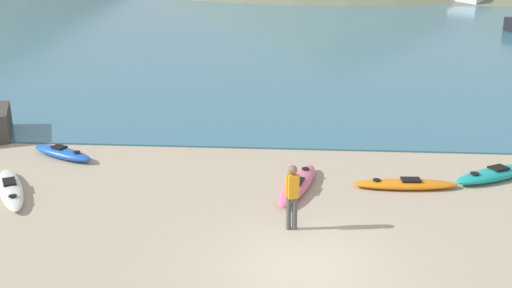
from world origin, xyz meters
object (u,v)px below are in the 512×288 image
(kayak_on_sand_2, at_px, (405,184))
(person_near_foreground, at_px, (292,193))
(kayak_on_sand_0, at_px, (298,184))
(kayak_on_sand_1, at_px, (494,174))
(kayak_on_sand_3, at_px, (10,189))
(kayak_on_sand_4, at_px, (62,153))

(kayak_on_sand_2, bearing_deg, person_near_foreground, -139.02)
(kayak_on_sand_0, distance_m, kayak_on_sand_2, 3.18)
(kayak_on_sand_1, height_order, person_near_foreground, person_near_foreground)
(kayak_on_sand_3, height_order, person_near_foreground, person_near_foreground)
(kayak_on_sand_1, distance_m, kayak_on_sand_3, 14.40)
(kayak_on_sand_1, bearing_deg, person_near_foreground, -148.40)
(kayak_on_sand_1, xyz_separation_m, kayak_on_sand_2, (-2.82, -0.90, -0.04))
(kayak_on_sand_4, bearing_deg, kayak_on_sand_1, -3.89)
(kayak_on_sand_3, bearing_deg, person_near_foreground, -11.83)
(kayak_on_sand_0, relative_size, kayak_on_sand_2, 1.08)
(kayak_on_sand_0, xyz_separation_m, kayak_on_sand_1, (5.99, 1.23, 0.00))
(kayak_on_sand_2, bearing_deg, kayak_on_sand_1, 17.67)
(kayak_on_sand_3, bearing_deg, kayak_on_sand_0, 5.84)
(kayak_on_sand_1, xyz_separation_m, person_near_foreground, (-6.13, -3.77, 0.82))
(kayak_on_sand_2, bearing_deg, kayak_on_sand_0, -174.13)
(kayak_on_sand_4, bearing_deg, kayak_on_sand_0, -15.37)
(kayak_on_sand_0, relative_size, kayak_on_sand_3, 1.03)
(kayak_on_sand_4, bearing_deg, kayak_on_sand_3, -97.11)
(kayak_on_sand_3, relative_size, person_near_foreground, 1.89)
(kayak_on_sand_2, relative_size, kayak_on_sand_4, 1.19)
(kayak_on_sand_3, bearing_deg, kayak_on_sand_4, 82.89)
(kayak_on_sand_1, relative_size, kayak_on_sand_4, 1.14)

